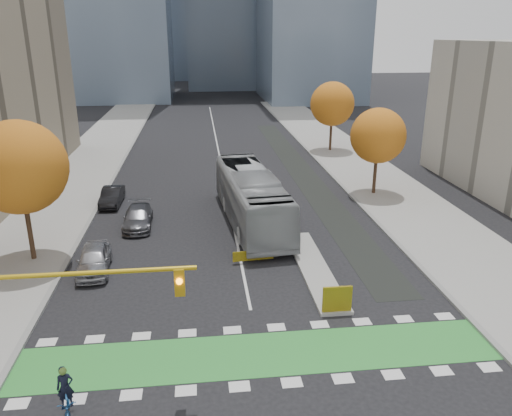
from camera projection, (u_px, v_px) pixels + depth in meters
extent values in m
plane|color=black|center=(264.00, 378.00, 19.25)|extent=(300.00, 300.00, 0.00)
cube|color=gray|center=(46.00, 214.00, 36.50)|extent=(7.00, 120.00, 0.15)
cube|color=gray|center=(400.00, 200.00, 39.44)|extent=(7.00, 120.00, 0.15)
cube|color=gray|center=(95.00, 212.00, 36.88)|extent=(0.30, 120.00, 0.16)
cube|color=gray|center=(357.00, 202.00, 39.06)|extent=(0.30, 120.00, 0.16)
cube|color=#2E8D34|center=(260.00, 354.00, 20.66)|extent=(20.00, 3.00, 0.01)
cube|color=silver|center=(218.00, 150.00, 56.73)|extent=(0.15, 70.00, 0.01)
cube|color=black|center=(300.00, 171.00, 48.18)|extent=(2.50, 50.00, 0.01)
cube|color=gray|center=(314.00, 268.00, 28.10)|extent=(1.60, 10.00, 0.16)
cube|color=yellow|center=(337.00, 299.00, 23.36)|extent=(1.40, 0.12, 1.30)
cylinder|color=#332114|center=(28.00, 218.00, 28.32)|extent=(0.28, 0.28, 5.25)
sphere|color=#B75B16|center=(19.00, 167.00, 27.32)|extent=(5.20, 5.20, 5.20)
cylinder|color=#332114|center=(375.00, 167.00, 40.42)|extent=(0.28, 0.28, 4.55)
sphere|color=#B75B16|center=(378.00, 136.00, 39.56)|extent=(4.40, 4.40, 4.40)
cylinder|color=#332114|center=(331.00, 129.00, 55.41)|extent=(0.28, 0.28, 4.90)
sphere|color=#B75B16|center=(332.00, 104.00, 54.48)|extent=(4.80, 4.80, 4.80)
cylinder|color=#BF9914|center=(71.00, 274.00, 16.38)|extent=(8.20, 0.16, 0.16)
cube|color=#BF9914|center=(180.00, 282.00, 16.93)|extent=(0.35, 0.28, 1.00)
sphere|color=orange|center=(179.00, 282.00, 16.73)|extent=(0.22, 0.22, 0.22)
imported|color=#205696|center=(68.00, 406.00, 17.17)|extent=(1.01, 1.83, 0.91)
imported|color=black|center=(65.00, 387.00, 16.91)|extent=(0.64, 0.50, 1.55)
sphere|color=#597F2D|center=(63.00, 371.00, 16.70)|extent=(0.26, 0.26, 0.26)
imported|color=#9A9EA1|center=(251.00, 197.00, 34.39)|extent=(4.33, 13.62, 3.73)
imported|color=#A1A1A6|center=(94.00, 259.00, 27.64)|extent=(2.00, 4.35, 1.44)
imported|color=black|center=(112.00, 196.00, 38.47)|extent=(1.52, 4.10, 1.34)
imported|color=#525258|center=(138.00, 218.00, 34.06)|extent=(1.96, 4.61, 1.33)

